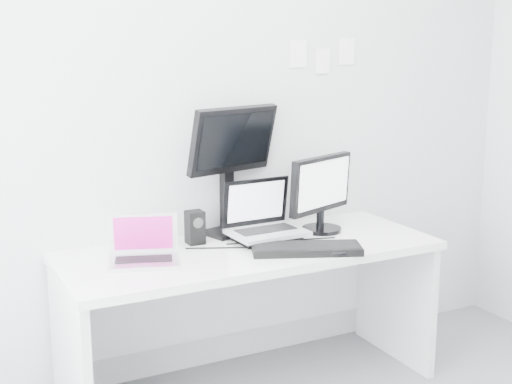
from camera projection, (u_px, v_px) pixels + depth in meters
back_wall at (219, 110)px, 3.57m from camera, size 3.60×0.00×3.60m
desk at (250, 319)px, 3.48m from camera, size 1.80×0.70×0.73m
macbook at (143, 239)px, 3.12m from camera, size 0.36×0.31×0.23m
speaker at (195, 227)px, 3.44m from camera, size 0.09×0.09×0.16m
dell_laptop at (267, 211)px, 3.48m from camera, size 0.37×0.29×0.30m
rear_monitor at (230, 169)px, 3.57m from camera, size 0.52×0.30×0.67m
samsung_monitor at (322, 193)px, 3.64m from camera, size 0.48×0.35×0.40m
keyboard at (307, 249)px, 3.31m from camera, size 0.53×0.36×0.03m
mouse at (339, 253)px, 3.26m from camera, size 0.12×0.10×0.03m
wall_note_0 at (298, 54)px, 3.71m from camera, size 0.10×0.00×0.14m
wall_note_1 at (323, 61)px, 3.78m from camera, size 0.09×0.00×0.13m
wall_note_2 at (347, 51)px, 3.84m from camera, size 0.10×0.00×0.14m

